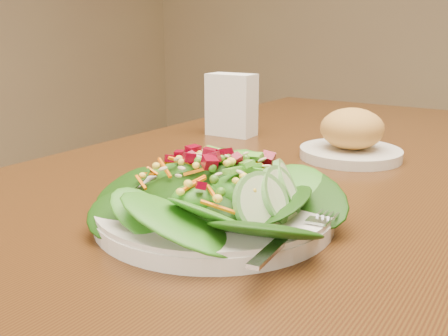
{
  "coord_description": "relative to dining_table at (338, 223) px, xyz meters",
  "views": [
    {
      "loc": [
        0.28,
        -0.76,
        0.97
      ],
      "look_at": [
        -0.03,
        -0.29,
        0.81
      ],
      "focal_mm": 40.0,
      "sensor_mm": 36.0,
      "label": 1
    }
  ],
  "objects": [
    {
      "name": "dining_table",
      "position": [
        0.0,
        0.0,
        0.0
      ],
      "size": [
        0.9,
        1.4,
        0.75
      ],
      "color": "#44290F",
      "rests_on": "ground_plane"
    },
    {
      "name": "salad_plate",
      "position": [
        -0.02,
        -0.31,
        0.13
      ],
      "size": [
        0.28,
        0.27,
        0.08
      ],
      "rotation": [
        0.0,
        0.0,
        0.14
      ],
      "color": "silver",
      "rests_on": "dining_table"
    },
    {
      "name": "bread_plate",
      "position": [
        -0.0,
        0.05,
        0.14
      ],
      "size": [
        0.17,
        0.17,
        0.09
      ],
      "color": "silver",
      "rests_on": "dining_table"
    },
    {
      "name": "napkin_holder",
      "position": [
        -0.28,
        0.1,
        0.17
      ],
      "size": [
        0.1,
        0.06,
        0.13
      ],
      "rotation": [
        0.0,
        0.0,
        0.05
      ],
      "color": "white",
      "rests_on": "dining_table"
    }
  ]
}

